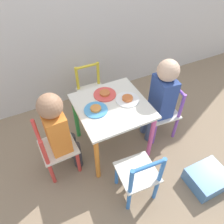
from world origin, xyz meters
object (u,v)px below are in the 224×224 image
(chair_blue, at_px, (139,176))
(child_right, at_px, (162,95))
(plate_back, at_px, (105,94))
(child_left, at_px, (58,128))
(storage_bin, at_px, (207,178))
(plate_right, at_px, (127,99))
(kids_table, at_px, (112,113))
(chair_yellow, at_px, (92,92))
(chair_red, at_px, (55,149))
(plate_left, at_px, (96,110))
(chair_purple, at_px, (163,112))

(chair_blue, xyz_separation_m, child_right, (0.46, 0.44, 0.22))
(plate_back, bearing_deg, child_left, -160.70)
(child_right, bearing_deg, storage_bin, 12.41)
(child_right, distance_m, storage_bin, 0.74)
(child_left, distance_m, plate_right, 0.56)
(kids_table, xyz_separation_m, child_right, (0.42, -0.04, 0.06))
(storage_bin, bearing_deg, child_left, 145.58)
(child_left, xyz_separation_m, plate_back, (0.43, 0.15, 0.04))
(chair_yellow, bearing_deg, kids_table, -90.00)
(chair_blue, relative_size, child_right, 0.65)
(chair_red, distance_m, plate_back, 0.57)
(kids_table, distance_m, chair_red, 0.51)
(chair_yellow, height_order, plate_right, plate_right)
(chair_red, xyz_separation_m, chair_yellow, (0.50, 0.51, 0.00))
(kids_table, distance_m, chair_yellow, 0.51)
(plate_left, bearing_deg, chair_yellow, 73.24)
(plate_left, relative_size, plate_right, 0.95)
(plate_left, xyz_separation_m, plate_right, (0.26, -0.00, -0.00))
(plate_left, xyz_separation_m, plate_back, (0.13, 0.13, -0.00))
(kids_table, relative_size, plate_left, 3.06)
(kids_table, height_order, plate_back, plate_back)
(chair_yellow, xyz_separation_m, storage_bin, (0.48, -1.14, -0.18))
(storage_bin, bearing_deg, kids_table, 127.44)
(child_left, relative_size, storage_bin, 2.64)
(chair_yellow, distance_m, plate_back, 0.43)
(chair_red, bearing_deg, plate_right, -90.51)
(plate_right, bearing_deg, chair_yellow, 103.53)
(chair_purple, xyz_separation_m, chair_yellow, (-0.47, 0.53, 0.00))
(kids_table, height_order, child_left, child_left)
(kids_table, relative_size, chair_red, 1.05)
(chair_purple, height_order, plate_left, plate_left)
(child_left, bearing_deg, storage_bin, -126.79)
(chair_yellow, bearing_deg, plate_back, -90.64)
(chair_blue, height_order, plate_left, plate_left)
(chair_blue, distance_m, plate_back, 0.66)
(chair_red, xyz_separation_m, child_right, (0.91, -0.02, 0.22))
(chair_blue, bearing_deg, child_right, -132.10)
(plate_back, height_order, storage_bin, plate_back)
(chair_purple, xyz_separation_m, plate_back, (-0.48, 0.18, 0.25))
(kids_table, height_order, plate_right, plate_right)
(chair_blue, bearing_deg, storage_bin, 166.26)
(kids_table, relative_size, chair_purple, 1.05)
(chair_purple, bearing_deg, kids_table, -90.00)
(storage_bin, bearing_deg, chair_blue, 162.56)
(plate_left, bearing_deg, plate_right, -0.00)
(chair_purple, height_order, chair_blue, same)
(chair_red, bearing_deg, chair_purple, -93.94)
(child_left, relative_size, plate_left, 4.34)
(chair_purple, xyz_separation_m, storage_bin, (0.02, -0.60, -0.18))
(chair_purple, height_order, plate_back, plate_back)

